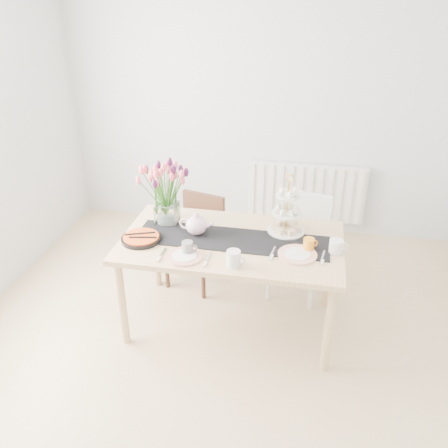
% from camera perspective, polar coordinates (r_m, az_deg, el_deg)
% --- Properties ---
extents(room_shell, '(4.50, 4.50, 4.50)m').
position_cam_1_polar(room_shell, '(2.71, -1.37, 2.67)').
color(room_shell, tan).
rests_on(room_shell, ground).
extents(radiator, '(1.20, 0.08, 0.60)m').
position_cam_1_polar(radiator, '(5.01, 9.82, 3.79)').
color(radiator, white).
rests_on(radiator, room_shell).
extents(dining_table, '(1.60, 0.90, 0.75)m').
position_cam_1_polar(dining_table, '(3.47, 0.91, -3.03)').
color(dining_table, tan).
rests_on(dining_table, ground).
extents(chair_brown, '(0.48, 0.48, 0.80)m').
position_cam_1_polar(chair_brown, '(4.13, -3.09, -1.14)').
color(chair_brown, '#392015').
rests_on(chair_brown, ground).
extents(chair_white, '(0.51, 0.51, 0.86)m').
position_cam_1_polar(chair_white, '(4.02, 9.23, -1.60)').
color(chair_white, silver).
rests_on(chair_white, ground).
extents(table_runner, '(1.40, 0.35, 0.01)m').
position_cam_1_polar(table_runner, '(3.43, 0.92, -1.87)').
color(table_runner, black).
rests_on(table_runner, dining_table).
extents(tulip_vase, '(0.60, 0.60, 0.51)m').
position_cam_1_polar(tulip_vase, '(3.56, -7.07, 4.81)').
color(tulip_vase, silver).
rests_on(tulip_vase, dining_table).
extents(cake_stand, '(0.28, 0.28, 0.41)m').
position_cam_1_polar(cake_stand, '(3.51, 7.57, 0.74)').
color(cake_stand, gold).
rests_on(cake_stand, dining_table).
extents(teapot, '(0.27, 0.23, 0.17)m').
position_cam_1_polar(teapot, '(3.47, -3.33, -0.14)').
color(teapot, silver).
rests_on(teapot, dining_table).
extents(cream_jug, '(0.10, 0.10, 0.10)m').
position_cam_1_polar(cream_jug, '(3.35, 13.31, -2.66)').
color(cream_jug, white).
rests_on(cream_jug, dining_table).
extents(tart_tin, '(0.29, 0.29, 0.04)m').
position_cam_1_polar(tart_tin, '(3.47, -9.93, -1.70)').
color(tart_tin, black).
rests_on(tart_tin, dining_table).
extents(mug_grey, '(0.08, 0.08, 0.09)m').
position_cam_1_polar(mug_grey, '(3.26, -4.42, -2.87)').
color(mug_grey, slate).
rests_on(mug_grey, dining_table).
extents(mug_white, '(0.11, 0.11, 0.11)m').
position_cam_1_polar(mug_white, '(3.11, 1.15, -4.18)').
color(mug_white, silver).
rests_on(mug_white, dining_table).
extents(mug_orange, '(0.11, 0.11, 0.09)m').
position_cam_1_polar(mug_orange, '(3.34, 10.16, -2.44)').
color(mug_orange, orange).
rests_on(mug_orange, dining_table).
extents(plate_left, '(0.26, 0.26, 0.01)m').
position_cam_1_polar(plate_left, '(3.24, -4.78, -3.90)').
color(plate_left, silver).
rests_on(plate_left, dining_table).
extents(plate_right, '(0.30, 0.30, 0.01)m').
position_cam_1_polar(plate_right, '(3.28, 8.81, -3.65)').
color(plate_right, white).
rests_on(plate_right, dining_table).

